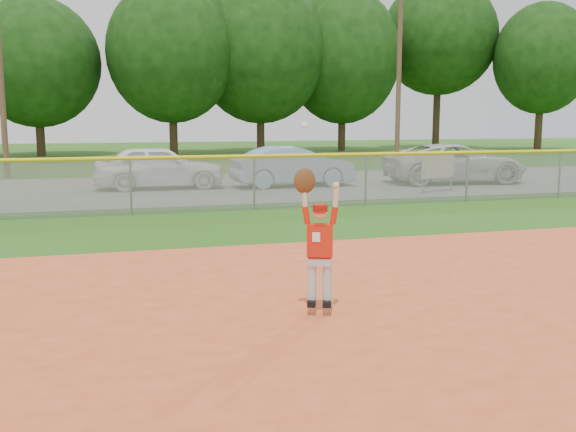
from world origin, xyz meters
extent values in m
plane|color=#245413|center=(0.00, 0.00, 0.00)|extent=(120.00, 120.00, 0.00)
cube|color=#65635E|center=(0.00, 16.00, 0.01)|extent=(44.00, 10.00, 0.03)
imported|color=white|center=(-2.11, 15.94, 0.81)|extent=(4.61, 1.93, 1.56)
imported|color=#829FC2|center=(2.69, 15.39, 0.77)|extent=(4.56, 1.78, 1.48)
imported|color=silver|center=(9.11, 14.91, 0.79)|extent=(5.65, 2.97, 1.52)
cylinder|color=gray|center=(6.23, 11.96, 0.53)|extent=(0.05, 0.05, 1.06)
cylinder|color=gray|center=(7.55, 12.44, 0.53)|extent=(0.05, 0.05, 1.06)
cube|color=beige|center=(6.89, 12.20, 0.97)|extent=(1.50, 0.59, 0.88)
cube|color=gray|center=(0.00, 10.00, 0.75)|extent=(40.00, 0.03, 1.50)
cylinder|color=yellow|center=(0.00, 10.00, 1.50)|extent=(40.00, 0.10, 0.10)
cylinder|color=gray|center=(-3.33, 10.00, 0.75)|extent=(0.06, 0.06, 1.50)
cylinder|color=gray|center=(0.00, 10.00, 0.75)|extent=(0.06, 0.06, 1.50)
cylinder|color=gray|center=(3.33, 10.00, 0.75)|extent=(0.06, 0.06, 1.50)
cylinder|color=gray|center=(6.67, 10.00, 0.75)|extent=(0.06, 0.06, 1.50)
cylinder|color=gray|center=(10.00, 10.00, 0.75)|extent=(0.06, 0.06, 1.50)
cylinder|color=#4C3823|center=(-8.00, 22.00, 4.50)|extent=(0.24, 0.24, 9.00)
cylinder|color=#4C3823|center=(10.00, 22.00, 4.50)|extent=(0.24, 0.24, 9.00)
cylinder|color=#422D1C|center=(-8.07, 38.17, 2.05)|extent=(0.56, 0.56, 4.11)
ellipsoid|color=#193F0F|center=(-8.07, 38.17, 6.07)|extent=(8.19, 8.19, 8.39)
cylinder|color=#422D1C|center=(0.53, 37.14, 2.32)|extent=(0.56, 0.56, 4.64)
ellipsoid|color=#193F0F|center=(0.53, 37.14, 6.86)|extent=(8.57, 8.57, 9.43)
cylinder|color=#422D1C|center=(6.92, 38.34, 2.44)|extent=(0.56, 0.56, 4.89)
ellipsoid|color=#193F0F|center=(6.92, 38.34, 7.22)|extent=(9.41, 9.41, 10.28)
cylinder|color=#422D1C|center=(13.43, 39.01, 2.39)|extent=(0.56, 0.56, 4.78)
ellipsoid|color=#193F0F|center=(13.43, 39.01, 7.06)|extent=(8.62, 8.62, 10.06)
cylinder|color=#422D1C|center=(21.93, 39.94, 2.99)|extent=(0.56, 0.56, 5.99)
ellipsoid|color=#193F0F|center=(21.93, 39.94, 8.85)|extent=(9.18, 9.18, 9.14)
cylinder|color=#422D1C|center=(28.03, 35.14, 2.35)|extent=(0.56, 0.56, 4.69)
ellipsoid|color=#193F0F|center=(28.03, 35.14, 6.94)|extent=(7.23, 7.23, 8.32)
cylinder|color=silver|center=(-1.42, 0.37, 0.43)|extent=(0.16, 0.16, 0.55)
cylinder|color=silver|center=(-1.24, 0.30, 0.43)|extent=(0.16, 0.16, 0.55)
cube|color=black|center=(-1.43, 0.34, 0.19)|extent=(0.18, 0.24, 0.08)
cube|color=black|center=(-1.25, 0.27, 0.19)|extent=(0.18, 0.24, 0.08)
cube|color=silver|center=(-1.33, 0.34, 0.74)|extent=(0.32, 0.24, 0.11)
cube|color=maroon|center=(-1.33, 0.34, 0.80)|extent=(0.34, 0.26, 0.04)
cube|color=red|center=(-1.33, 0.34, 1.01)|extent=(0.37, 0.28, 0.42)
cube|color=white|center=(-1.40, 0.26, 1.07)|extent=(0.10, 0.04, 0.12)
sphere|color=beige|center=(-1.33, 0.34, 1.37)|extent=(0.24, 0.24, 0.19)
cylinder|color=#9B1309|center=(-1.33, 0.34, 1.42)|extent=(0.24, 0.24, 0.09)
cube|color=#9B1309|center=(-1.36, 0.24, 1.39)|extent=(0.17, 0.15, 0.02)
cylinder|color=red|center=(-1.49, 0.40, 1.33)|extent=(0.13, 0.11, 0.23)
cylinder|color=beige|center=(-1.51, 0.41, 1.56)|extent=(0.10, 0.09, 0.25)
ellipsoid|color=#4C2D14|center=(-1.51, 0.41, 1.77)|extent=(0.31, 0.22, 0.33)
sphere|color=white|center=(-1.51, 0.41, 2.46)|extent=(0.11, 0.11, 0.08)
cylinder|color=red|center=(-1.16, 0.28, 1.33)|extent=(0.13, 0.11, 0.23)
cylinder|color=beige|center=(-1.14, 0.27, 1.56)|extent=(0.10, 0.09, 0.25)
sphere|color=beige|center=(-1.14, 0.27, 1.72)|extent=(0.11, 0.11, 0.09)
camera|label=1|loc=(-3.91, -7.30, 2.57)|focal=40.00mm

